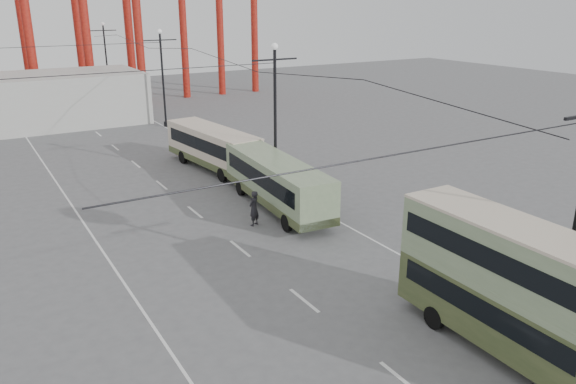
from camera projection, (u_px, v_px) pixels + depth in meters
ground at (386, 341)px, 20.46m from camera, size 160.00×160.00×0.00m
road_markings at (175, 194)px, 36.06m from camera, size 12.52×120.00×0.01m
lamp_post_mid at (275, 117)px, 36.31m from camera, size 3.20×0.44×9.32m
lamp_post_far at (163, 79)px, 54.20m from camera, size 3.20×0.44×9.32m
lamp_post_distant at (106, 60)px, 72.09m from camera, size 3.20×0.44×9.32m
fairground_shed at (27, 101)px, 54.96m from camera, size 22.00×10.00×5.00m
double_decker_bus at (516, 285)px, 18.85m from camera, size 2.35×8.98×4.81m
single_decker_green at (277, 181)px, 33.17m from camera, size 3.21×10.64×2.97m
single_decker_cream at (213, 146)px, 41.01m from camera, size 3.52×9.93×3.02m
pedestrian at (254, 208)px, 30.76m from camera, size 0.86×0.77×1.98m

